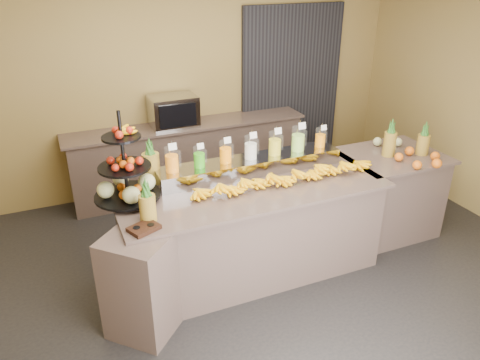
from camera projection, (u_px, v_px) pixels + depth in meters
ground at (263, 286)px, 4.46m from camera, size 6.00×6.00×0.00m
room_envelope at (249, 71)px, 4.38m from camera, size 6.04×5.02×2.82m
buffet_counter at (242, 234)px, 4.44m from camera, size 2.75×1.25×0.93m
right_counter at (386, 193)px, 5.20m from camera, size 1.08×0.88×0.93m
back_ledge at (189, 158)px, 6.13m from camera, size 3.10×0.55×0.93m
pitcher_tray at (250, 165)px, 4.56m from camera, size 1.85×0.30×0.15m
juice_pitcher_orange_a at (172, 161)px, 4.20m from camera, size 0.13×0.13×0.30m
juice_pitcher_green at (199, 158)px, 4.30m from camera, size 0.11×0.11×0.26m
juice_pitcher_orange_b at (226, 153)px, 4.39m from camera, size 0.12×0.12×0.28m
juice_pitcher_milk at (251, 149)px, 4.48m from camera, size 0.12×0.13×0.30m
juice_pitcher_lemon at (275, 145)px, 4.57m from camera, size 0.13×0.13×0.30m
juice_pitcher_lime at (298, 140)px, 4.66m from camera, size 0.13×0.14×0.32m
juice_pitcher_orange_c at (320, 139)px, 4.76m from camera, size 0.11×0.11×0.26m
banana_heap at (282, 175)px, 4.38m from camera, size 1.84×0.17×0.15m
fruit_stand at (130, 178)px, 3.99m from camera, size 0.68×0.68×0.80m
condiment_caddy at (144, 228)px, 3.61m from camera, size 0.27×0.24×0.03m
pineapple_left_a at (147, 205)px, 3.69m from camera, size 0.13×0.13×0.38m
pineapple_left_b at (151, 166)px, 4.30m from camera, size 0.16×0.16×0.45m
right_fruit_pile at (411, 151)px, 4.86m from camera, size 0.49×0.47×0.26m
oven_warmer at (173, 111)px, 5.79m from camera, size 0.58×0.41×0.38m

